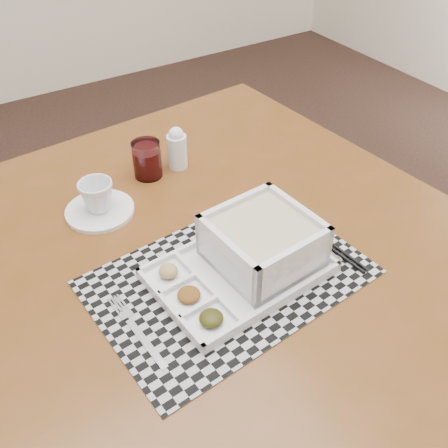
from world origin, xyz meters
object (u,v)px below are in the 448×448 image
(dining_table, at_px, (201,274))
(serving_tray, at_px, (256,251))
(juice_glass, at_px, (147,161))
(creamer_bottle, at_px, (177,148))
(cup, at_px, (97,196))

(dining_table, distance_m, serving_tray, 0.18)
(serving_tray, height_order, juice_glass, serving_tray)
(creamer_bottle, bearing_deg, dining_table, -109.75)
(cup, bearing_deg, serving_tray, -37.65)
(serving_tray, bearing_deg, dining_table, 118.15)
(creamer_bottle, bearing_deg, serving_tray, -95.95)
(juice_glass, relative_size, creamer_bottle, 0.83)
(cup, xyz_separation_m, creamer_bottle, (0.23, 0.07, 0.01))
(dining_table, bearing_deg, cup, 122.26)
(dining_table, height_order, cup, cup)
(juice_glass, xyz_separation_m, creamer_bottle, (0.08, -0.00, 0.01))
(juice_glass, bearing_deg, serving_tray, -84.51)
(serving_tray, distance_m, cup, 0.37)
(cup, relative_size, juice_glass, 0.84)
(serving_tray, distance_m, juice_glass, 0.40)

